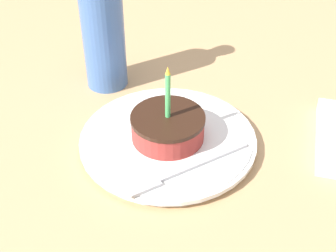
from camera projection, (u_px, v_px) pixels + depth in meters
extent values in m
cube|color=tan|center=(178.00, 163.00, 0.69)|extent=(2.40, 2.40, 0.04)
cylinder|color=white|center=(168.00, 141.00, 0.69)|extent=(0.25, 0.25, 0.02)
cylinder|color=white|center=(168.00, 139.00, 0.69)|extent=(0.26, 0.26, 0.01)
cylinder|color=#99332D|center=(168.00, 129.00, 0.67)|extent=(0.11, 0.11, 0.03)
cylinder|color=black|center=(168.00, 118.00, 0.66)|extent=(0.11, 0.11, 0.01)
cylinder|color=#4CBF66|center=(168.00, 96.00, 0.64)|extent=(0.01, 0.01, 0.07)
cone|color=yellow|center=(168.00, 70.00, 0.61)|extent=(0.01, 0.01, 0.01)
cube|color=#B2B2B7|center=(203.00, 161.00, 0.64)|extent=(0.11, 0.11, 0.00)
cube|color=#B2B2B7|center=(143.00, 185.00, 0.60)|extent=(0.05, 0.05, 0.00)
cylinder|color=#3F66A5|center=(104.00, 40.00, 0.78)|extent=(0.07, 0.07, 0.17)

